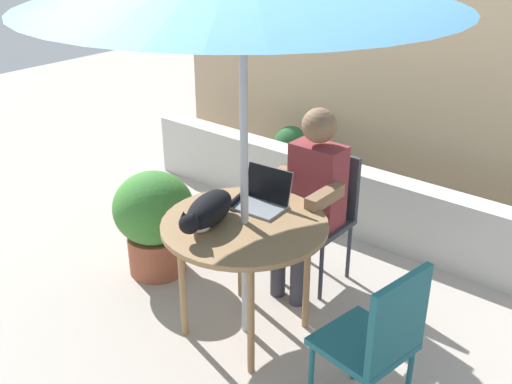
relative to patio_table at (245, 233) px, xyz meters
name	(u,v)px	position (x,y,z in m)	size (l,w,h in m)	color
ground_plane	(246,329)	(0.00, 0.00, -0.67)	(14.00, 14.00, 0.00)	#ADA399
fence_back	(419,103)	(0.00, 2.14, 0.25)	(4.93, 0.08, 1.86)	tan
planter_wall_low	(371,206)	(0.00, 1.49, -0.40)	(4.44, 0.20, 0.54)	beige
patio_table	(245,233)	(0.00, 0.00, 0.00)	(0.94, 0.94, 0.74)	#9E754C
chair_occupied	(323,207)	(0.00, 0.81, -0.15)	(0.40, 0.40, 0.89)	#33383F
chair_empty	(379,337)	(0.95, -0.16, -0.15)	(0.46, 0.46, 0.89)	#1E606B
person_seated	(311,192)	(0.00, 0.65, 0.02)	(0.48, 0.48, 1.23)	maroon
laptop	(264,195)	(-0.06, 0.24, 0.13)	(0.32, 0.27, 0.21)	gray
cat	(208,211)	(-0.14, -0.15, 0.15)	(0.29, 0.64, 0.17)	black
potted_plant_near_fence	(291,157)	(-0.99, 1.79, -0.35)	(0.33, 0.33, 0.61)	#9E5138
potted_plant_by_chair	(154,218)	(-0.92, 0.12, -0.26)	(0.55, 0.55, 0.74)	#9E5138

